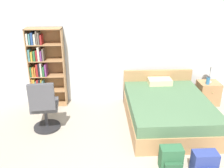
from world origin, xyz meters
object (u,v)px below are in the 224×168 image
object	(u,v)px
backpack_blue	(205,164)
table_lamp	(212,64)
water_bottle	(208,81)
office_chair	(44,107)
bed	(167,109)
nightstand	(208,93)
bookshelf	(43,69)
backpack_green	(171,159)

from	to	relation	value
backpack_blue	table_lamp	bearing A→B (deg)	66.96
water_bottle	office_chair	bearing A→B (deg)	-165.80
bed	table_lamp	bearing A→B (deg)	34.18
nightstand	table_lamp	bearing A→B (deg)	150.59
bookshelf	water_bottle	size ratio (longest dim) A/B	9.59
bookshelf	nightstand	size ratio (longest dim) A/B	3.37
bed	table_lamp	distance (m)	1.53
nightstand	table_lamp	xyz separation A→B (m)	(-0.02, 0.01, 0.69)
nightstand	backpack_blue	bearing A→B (deg)	-113.47
office_chair	backpack_blue	bearing A→B (deg)	-27.34
backpack_blue	bookshelf	bearing A→B (deg)	138.43
bed	backpack_green	xyz separation A→B (m)	(-0.28, -1.36, -0.10)
table_lamp	bed	bearing A→B (deg)	-145.82
table_lamp	water_bottle	bearing A→B (deg)	-123.06
water_bottle	backpack_blue	size ratio (longest dim) A/B	0.50
nightstand	table_lamp	size ratio (longest dim) A/B	0.95
office_chair	nightstand	world-z (taller)	office_chair
nightstand	table_lamp	distance (m)	0.69
bookshelf	bed	world-z (taller)	bookshelf
bookshelf	backpack_blue	xyz separation A→B (m)	(2.71, -2.41, -0.69)
table_lamp	nightstand	bearing A→B (deg)	-29.41
bookshelf	backpack_green	xyz separation A→B (m)	(2.26, -2.28, -0.68)
bed	water_bottle	size ratio (longest dim) A/B	11.14
office_chair	table_lamp	world-z (taller)	table_lamp
bed	water_bottle	bearing A→B (deg)	31.84
bed	backpack_green	world-z (taller)	bed
bookshelf	office_chair	distance (m)	1.19
table_lamp	office_chair	bearing A→B (deg)	-164.37
bed	office_chair	size ratio (longest dim) A/B	1.98
office_chair	nightstand	xyz separation A→B (m)	(3.49, 0.96, -0.23)
office_chair	table_lamp	xyz separation A→B (m)	(3.47, 0.97, 0.47)
water_bottle	backpack_blue	xyz separation A→B (m)	(-0.89, -2.16, -0.43)
water_bottle	backpack_blue	bearing A→B (deg)	-112.47
bookshelf	table_lamp	size ratio (longest dim) A/B	3.20
nightstand	office_chair	bearing A→B (deg)	-164.58
bed	office_chair	bearing A→B (deg)	-175.14
office_chair	water_bottle	size ratio (longest dim) A/B	5.64
bookshelf	bed	distance (m)	2.76
backpack_blue	bed	bearing A→B (deg)	96.62
table_lamp	backpack_blue	distance (m)	2.58
table_lamp	water_bottle	distance (m)	0.38
nightstand	backpack_green	bearing A→B (deg)	-124.01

